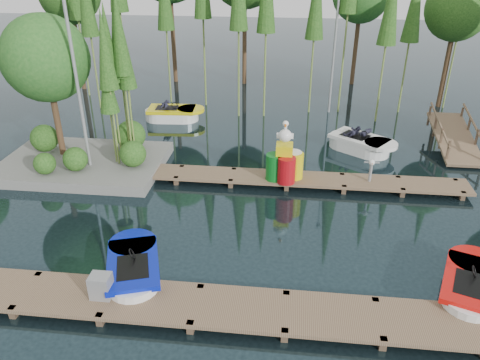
# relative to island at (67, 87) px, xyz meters

# --- Properties ---
(ground_plane) EXTENTS (90.00, 90.00, 0.00)m
(ground_plane) POSITION_rel_island_xyz_m (6.30, -3.29, -3.18)
(ground_plane) COLOR #1B2C32
(near_dock) EXTENTS (18.00, 1.50, 0.50)m
(near_dock) POSITION_rel_island_xyz_m (6.30, -7.79, -2.95)
(near_dock) COLOR brown
(near_dock) RESTS_ON ground
(far_dock) EXTENTS (15.00, 1.20, 0.50)m
(far_dock) POSITION_rel_island_xyz_m (7.30, -0.79, -2.95)
(far_dock) COLOR brown
(far_dock) RESTS_ON ground
(island) EXTENTS (6.20, 4.20, 6.75)m
(island) POSITION_rel_island_xyz_m (0.00, 0.00, 0.00)
(island) COLOR slate
(island) RESTS_ON ground
(lamp_island) EXTENTS (0.30, 0.30, 7.25)m
(lamp_island) POSITION_rel_island_xyz_m (0.80, -0.79, 1.08)
(lamp_island) COLOR gray
(lamp_island) RESTS_ON ground
(lamp_rear) EXTENTS (0.30, 0.30, 7.25)m
(lamp_rear) POSITION_rel_island_xyz_m (10.30, 7.71, 1.08)
(lamp_rear) COLOR gray
(lamp_rear) RESTS_ON ground
(ramp) EXTENTS (1.50, 3.94, 1.49)m
(ramp) POSITION_rel_island_xyz_m (15.30, 3.21, -2.60)
(ramp) COLOR brown
(ramp) RESTS_ON ground
(boat_blue) EXTENTS (2.14, 3.15, 0.97)m
(boat_blue) POSITION_rel_island_xyz_m (4.43, -6.72, -2.90)
(boat_blue) COLOR white
(boat_blue) RESTS_ON ground
(boat_red) EXTENTS (2.21, 3.11, 0.96)m
(boat_red) POSITION_rel_island_xyz_m (13.01, -6.45, -2.91)
(boat_red) COLOR white
(boat_red) RESTS_ON ground
(boat_yellow_far) EXTENTS (3.05, 1.53, 1.49)m
(boat_yellow_far) POSITION_rel_island_xyz_m (2.46, 5.57, -2.87)
(boat_yellow_far) COLOR white
(boat_yellow_far) RESTS_ON ground
(boat_white_far) EXTENTS (3.23, 2.87, 1.42)m
(boat_white_far) POSITION_rel_island_xyz_m (11.34, 2.68, -2.86)
(boat_white_far) COLOR white
(boat_white_far) RESTS_ON ground
(utility_cabinet) EXTENTS (0.50, 0.42, 0.61)m
(utility_cabinet) POSITION_rel_island_xyz_m (3.99, -7.79, -2.58)
(utility_cabinet) COLOR gray
(utility_cabinet) RESTS_ON near_dock
(yellow_barrel) EXTENTS (0.64, 0.64, 0.96)m
(yellow_barrel) POSITION_rel_island_xyz_m (8.55, -0.79, -2.40)
(yellow_barrel) COLOR yellow
(yellow_barrel) RESTS_ON far_dock
(drum_cluster) EXTENTS (1.28, 1.17, 2.21)m
(drum_cluster) POSITION_rel_island_xyz_m (8.20, -0.95, -2.23)
(drum_cluster) COLOR #0B651A
(drum_cluster) RESTS_ON far_dock
(seagull_post) EXTENTS (0.53, 0.29, 0.85)m
(seagull_post) POSITION_rel_island_xyz_m (11.27, -0.79, -2.31)
(seagull_post) COLOR gray
(seagull_post) RESTS_ON far_dock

